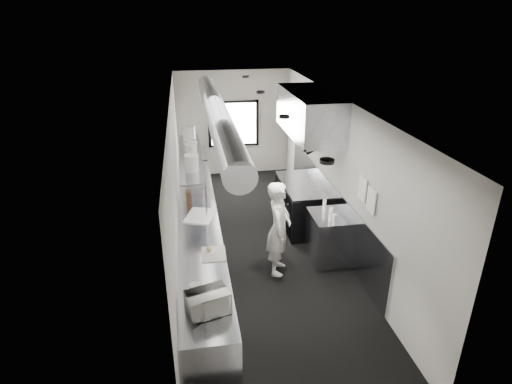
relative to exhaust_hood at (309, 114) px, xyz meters
name	(u,v)px	position (x,y,z in m)	size (l,w,h in m)	color
floor	(259,245)	(-1.10, -0.70, -2.39)	(3.00, 8.00, 0.01)	black
ceiling	(259,101)	(-1.10, -0.70, 0.41)	(3.00, 8.00, 0.01)	silver
wall_back	(233,124)	(-1.10, 3.30, -0.99)	(3.00, 0.02, 2.80)	#B4B1AB
wall_front	(330,330)	(-1.10, -4.70, -0.99)	(3.00, 0.02, 2.80)	#B4B1AB
wall_left	(176,184)	(-2.60, -0.70, -0.99)	(0.02, 8.00, 2.80)	#B4B1AB
wall_right	(338,173)	(0.40, -0.70, -0.99)	(0.02, 8.00, 2.80)	#B4B1AB
wall_cladding	(328,207)	(0.38, -0.40, -1.84)	(0.03, 5.50, 1.10)	#9699A3
hvac_duct	(217,112)	(-1.80, -0.30, 0.16)	(0.40, 0.40, 6.40)	#93969B
service_window	(234,124)	(-1.10, 3.26, -0.99)	(1.36, 0.05, 1.25)	white
exhaust_hood	(309,114)	(0.00, 0.00, 0.00)	(0.81, 2.20, 0.88)	#9699A3
prep_counter	(200,243)	(-2.25, -1.20, -1.94)	(0.70, 6.00, 0.90)	#9699A3
pass_shelf	(191,157)	(-2.29, 0.30, -0.86)	(0.45, 3.00, 0.68)	#9699A3
range	(302,204)	(-0.06, 0.00, -1.92)	(0.88, 1.60, 0.94)	black
bottle_station	(328,238)	(0.05, -1.40, -1.94)	(0.65, 0.80, 0.90)	#9699A3
far_work_table	(193,170)	(-2.25, 2.50, -1.94)	(0.70, 1.20, 0.90)	#9699A3
notice_sheet_a	(362,189)	(0.37, -1.90, -0.79)	(0.02, 0.28, 0.38)	white
notice_sheet_b	(371,201)	(0.37, -2.25, -0.84)	(0.02, 0.28, 0.38)	white
line_cook	(279,228)	(-0.92, -1.61, -1.55)	(0.61, 0.40, 1.68)	silver
microwave	(208,302)	(-2.23, -3.62, -1.35)	(0.46, 0.35, 0.28)	silver
deli_tub_a	(193,301)	(-2.40, -3.47, -1.44)	(0.15, 0.15, 0.11)	beige
deli_tub_b	(195,289)	(-2.36, -3.21, -1.44)	(0.15, 0.15, 0.11)	beige
newspaper	(214,254)	(-2.07, -2.34, -1.48)	(0.35, 0.44, 0.01)	silver
small_plate	(209,252)	(-2.13, -2.27, -1.48)	(0.19, 0.19, 0.02)	silver
pastry	(209,249)	(-2.13, -2.27, -1.43)	(0.08, 0.08, 0.08)	tan
cutting_board	(200,216)	(-2.21, -1.06, -1.48)	(0.45, 0.60, 0.02)	white
knife_block	(189,197)	(-2.39, -0.43, -1.38)	(0.09, 0.20, 0.22)	brown
plate_stack_a	(192,163)	(-2.29, -0.56, -0.67)	(0.25, 0.25, 0.30)	silver
plate_stack_b	(192,151)	(-2.27, 0.14, -0.68)	(0.22, 0.22, 0.28)	silver
plate_stack_c	(191,147)	(-2.28, 0.36, -0.67)	(0.22, 0.22, 0.31)	silver
plate_stack_d	(189,135)	(-2.30, 1.05, -0.62)	(0.26, 0.26, 0.40)	silver
squeeze_bottle_a	(334,219)	(0.01, -1.73, -1.40)	(0.06, 0.06, 0.18)	white
squeeze_bottle_b	(331,215)	(-0.01, -1.58, -1.39)	(0.07, 0.07, 0.20)	white
squeeze_bottle_c	(331,212)	(0.04, -1.45, -1.40)	(0.06, 0.06, 0.17)	white
squeeze_bottle_d	(324,206)	(0.01, -1.20, -1.40)	(0.06, 0.06, 0.18)	white
squeeze_bottle_e	(324,204)	(0.03, -1.14, -1.40)	(0.06, 0.06, 0.19)	white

